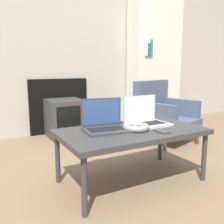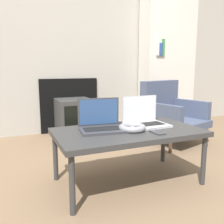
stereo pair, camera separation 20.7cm
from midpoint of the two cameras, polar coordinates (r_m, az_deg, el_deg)
name	(u,v)px [view 1 (the left image)]	position (r m, az deg, el deg)	size (l,w,h in m)	color
ground_plane	(156,198)	(1.75, 6.45, -19.08)	(14.00, 14.00, 0.00)	#7A6047
wall_back	(57,33)	(3.40, -14.20, 17.15)	(7.00, 0.08, 2.60)	#ADA89E
table	(132,134)	(1.84, 1.34, -5.07)	(1.06, 0.59, 0.40)	#333333
laptop_left	(105,123)	(1.81, -4.96, -2.65)	(0.34, 0.27, 0.22)	#38383D
laptop_right	(145,118)	(1.98, 4.70, -1.52)	(0.32, 0.25, 0.22)	silver
headphones	(136,127)	(1.81, 2.27, -3.50)	(0.20, 0.20, 0.04)	gray
phone	(161,131)	(1.78, 8.00, -4.40)	(0.06, 0.12, 0.01)	#333338
tv	(65,118)	(3.16, -12.49, -1.41)	(0.42, 0.45, 0.46)	#383838
armchair	(161,110)	(2.94, 9.25, 0.32)	(0.71, 0.71, 0.70)	#47516B
bookshelf	(154,63)	(3.83, 8.10, 11.06)	(0.78, 0.32, 1.84)	silver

